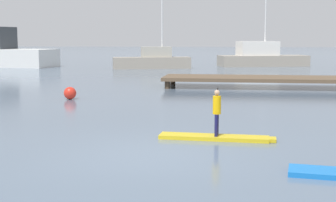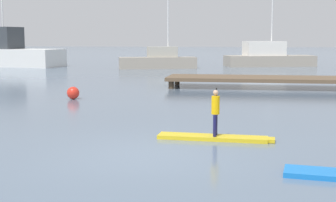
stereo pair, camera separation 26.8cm
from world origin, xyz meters
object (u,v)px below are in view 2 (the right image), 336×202
object	(u,v)px
paddleboard_near	(215,138)
fishing_boat_green_midground	(268,57)
trawler_grey_distant	(159,61)
fishing_boat_white_large	(0,52)
paddler_child_solo	(215,110)
mooring_buoy_near	(73,93)

from	to	relation	value
paddleboard_near	fishing_boat_green_midground	distance (m)	32.67
paddleboard_near	trawler_grey_distant	xyz separation A→B (m)	(-6.37, 27.96, 0.61)
fishing_boat_white_large	trawler_grey_distant	world-z (taller)	fishing_boat_white_large
fishing_boat_white_large	fishing_boat_green_midground	distance (m)	24.23
fishing_boat_white_large	paddleboard_near	bearing A→B (deg)	-54.05
paddleboard_near	paddler_child_solo	world-z (taller)	paddler_child_solo
paddleboard_near	fishing_boat_green_midground	world-z (taller)	fishing_boat_green_midground
paddleboard_near	trawler_grey_distant	world-z (taller)	trawler_grey_distant
fishing_boat_white_large	mooring_buoy_near	distance (m)	26.37
fishing_boat_green_midground	mooring_buoy_near	distance (m)	26.82
paddleboard_near	fishing_boat_white_large	size ratio (longest dim) A/B	0.25
paddleboard_near	mooring_buoy_near	size ratio (longest dim) A/B	5.68
paddleboard_near	trawler_grey_distant	distance (m)	28.68
fishing_boat_white_large	fishing_boat_green_midground	bearing A→B (deg)	7.86
paddler_child_solo	fishing_boat_green_midground	bearing A→B (deg)	85.06
paddler_child_solo	trawler_grey_distant	distance (m)	28.66
fishing_boat_green_midground	trawler_grey_distant	distance (m)	10.25
paddler_child_solo	trawler_grey_distant	world-z (taller)	trawler_grey_distant
fishing_boat_white_large	fishing_boat_green_midground	world-z (taller)	fishing_boat_white_large
fishing_boat_white_large	fishing_boat_green_midground	size ratio (longest dim) A/B	1.43
paddleboard_near	fishing_boat_white_large	world-z (taller)	fishing_boat_white_large
paddler_child_solo	trawler_grey_distant	xyz separation A→B (m)	(-6.36, 27.95, -0.10)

